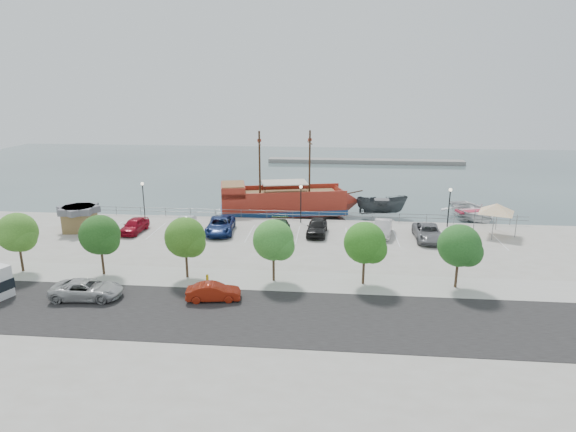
{
  "coord_description": "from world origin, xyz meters",
  "views": [
    {
      "loc": [
        3.46,
        -45.03,
        15.13
      ],
      "look_at": [
        -1.0,
        2.0,
        2.0
      ],
      "focal_mm": 30.0,
      "sensor_mm": 36.0,
      "label": 1
    }
  ],
  "objects": [
    {
      "name": "parked_car_d",
      "position": [
        -1.73,
        1.3,
        0.76
      ],
      "size": [
        2.74,
        5.45,
        1.52
      ],
      "primitive_type": "imported",
      "rotation": [
        0.0,
        0.0,
        0.12
      ],
      "color": "#23492A",
      "rests_on": "land_slab"
    },
    {
      "name": "ground",
      "position": [
        0.0,
        0.0,
        -1.0
      ],
      "size": [
        160.0,
        160.0,
        0.0
      ],
      "primitive_type": "plane",
      "color": "#3D4A4D"
    },
    {
      "name": "patrol_boat",
      "position": [
        9.55,
        13.41,
        0.21
      ],
      "size": [
        6.33,
        2.52,
        2.43
      ],
      "primitive_type": "imported",
      "rotation": [
        0.0,
        0.0,
        1.6
      ],
      "color": "#3B4044",
      "rests_on": "ground"
    },
    {
      "name": "street_sedan",
      "position": [
        -4.87,
        -13.92,
        0.64
      ],
      "size": [
        4.04,
        1.94,
        1.28
      ],
      "primitive_type": "imported",
      "rotation": [
        0.0,
        0.0,
        1.73
      ],
      "color": "maroon",
      "rests_on": "street"
    },
    {
      "name": "speedboat",
      "position": [
        20.55,
        13.2,
        -0.16
      ],
      "size": [
        7.68,
        9.32,
        1.68
      ],
      "primitive_type": "imported",
      "rotation": [
        0.0,
        0.0,
        0.26
      ],
      "color": "silver",
      "rests_on": "ground"
    },
    {
      "name": "street_van",
      "position": [
        -14.08,
        -14.47,
        0.7
      ],
      "size": [
        5.21,
        2.71,
        1.4
      ],
      "primitive_type": "imported",
      "rotation": [
        0.0,
        0.0,
        1.65
      ],
      "color": "#A8A8A8",
      "rests_on": "street"
    },
    {
      "name": "lamp_post_right",
      "position": [
        16.0,
        6.5,
        2.94
      ],
      "size": [
        0.36,
        0.36,
        4.28
      ],
      "color": "black",
      "rests_on": "land_slab"
    },
    {
      "name": "land_slab",
      "position": [
        0.0,
        -21.0,
        -0.6
      ],
      "size": [
        100.0,
        58.0,
        1.2
      ],
      "primitive_type": "cube",
      "color": "gray",
      "rests_on": "ground"
    },
    {
      "name": "tree_c",
      "position": [
        -7.85,
        -10.07,
        3.3
      ],
      "size": [
        3.3,
        3.2,
        5.0
      ],
      "color": "#473321",
      "rests_on": "sidewalk"
    },
    {
      "name": "tree_f",
      "position": [
        13.15,
        -10.07,
        3.3
      ],
      "size": [
        3.3,
        3.2,
        5.0
      ],
      "color": "#473321",
      "rests_on": "sidewalk"
    },
    {
      "name": "parked_car_g",
      "position": [
        13.01,
        1.63,
        0.76
      ],
      "size": [
        2.58,
        5.51,
        1.53
      ],
      "primitive_type": "imported",
      "rotation": [
        0.0,
        0.0,
        -0.01
      ],
      "color": "slate",
      "rests_on": "land_slab"
    },
    {
      "name": "fire_hydrant",
      "position": [
        -6.15,
        -10.8,
        0.36
      ],
      "size": [
        0.23,
        0.23,
        0.67
      ],
      "rotation": [
        0.0,
        0.0,
        0.26
      ],
      "color": "#C49B0F",
      "rests_on": "sidewalk"
    },
    {
      "name": "parked_car_f",
      "position": [
        8.67,
        2.67,
        0.79
      ],
      "size": [
        2.46,
        5.0,
        1.58
      ],
      "primitive_type": "imported",
      "rotation": [
        0.0,
        0.0,
        -0.17
      ],
      "color": "beige",
      "rests_on": "land_slab"
    },
    {
      "name": "far_shore",
      "position": [
        10.0,
        55.0,
        -0.6
      ],
      "size": [
        40.0,
        3.0,
        0.8
      ],
      "primitive_type": "cube",
      "color": "gray",
      "rests_on": "ground"
    },
    {
      "name": "pirate_ship",
      "position": [
        -1.34,
        12.41,
        0.86
      ],
      "size": [
        17.96,
        8.48,
        11.13
      ],
      "rotation": [
        0.0,
        0.0,
        0.23
      ],
      "color": "#A12A1C",
      "rests_on": "ground"
    },
    {
      "name": "lamp_post_left",
      "position": [
        -18.0,
        6.5,
        2.94
      ],
      "size": [
        0.36,
        0.36,
        4.28
      ],
      "color": "black",
      "rests_on": "land_slab"
    },
    {
      "name": "parked_car_c",
      "position": [
        -8.07,
        2.05,
        0.8
      ],
      "size": [
        3.2,
        5.99,
        1.6
      ],
      "primitive_type": "imported",
      "rotation": [
        0.0,
        0.0,
        0.1
      ],
      "color": "navy",
      "rests_on": "land_slab"
    },
    {
      "name": "canopy_tent",
      "position": [
        20.14,
        4.07,
        3.3
      ],
      "size": [
        5.95,
        5.95,
        3.79
      ],
      "rotation": [
        0.0,
        0.0,
        0.39
      ],
      "color": "slate",
      "rests_on": "land_slab"
    },
    {
      "name": "shed",
      "position": [
        -23.02,
        1.42,
        1.41
      ],
      "size": [
        3.69,
        3.69,
        2.64
      ],
      "rotation": [
        0.0,
        0.0,
        0.16
      ],
      "color": "olive",
      "rests_on": "land_slab"
    },
    {
      "name": "tree_a",
      "position": [
        -21.85,
        -10.07,
        3.3
      ],
      "size": [
        3.3,
        3.2,
        5.0
      ],
      "color": "#473321",
      "rests_on": "sidewalk"
    },
    {
      "name": "dock_east",
      "position": [
        17.13,
        9.2,
        -0.82
      ],
      "size": [
        6.46,
        2.49,
        0.36
      ],
      "primitive_type": "cube",
      "rotation": [
        0.0,
        0.0,
        -0.11
      ],
      "color": "gray",
      "rests_on": "ground"
    },
    {
      "name": "tree_b",
      "position": [
        -14.85,
        -10.07,
        3.3
      ],
      "size": [
        3.3,
        3.2,
        5.0
      ],
      "color": "#473321",
      "rests_on": "sidewalk"
    },
    {
      "name": "tree_d",
      "position": [
        -0.85,
        -10.07,
        3.3
      ],
      "size": [
        3.3,
        3.2,
        5.0
      ],
      "color": "#473321",
      "rests_on": "sidewalk"
    },
    {
      "name": "sidewalk",
      "position": [
        0.0,
        -10.0,
        0.01
      ],
      "size": [
        100.0,
        4.0,
        0.05
      ],
      "primitive_type": "cube",
      "color": "#9E9C93",
      "rests_on": "land_slab"
    },
    {
      "name": "street",
      "position": [
        0.0,
        -16.0,
        0.01
      ],
      "size": [
        100.0,
        8.0,
        0.04
      ],
      "primitive_type": "cube",
      "color": "black",
      "rests_on": "land_slab"
    },
    {
      "name": "lamp_post_mid",
      "position": [
        0.0,
        6.5,
        2.94
      ],
      "size": [
        0.36,
        0.36,
        4.28
      ],
      "color": "black",
      "rests_on": "land_slab"
    },
    {
      "name": "dock_mid",
      "position": [
        8.08,
        9.2,
        -0.82
      ],
      "size": [
        6.41,
        4.01,
        0.35
      ],
      "primitive_type": "cube",
      "rotation": [
        0.0,
        0.0,
        0.39
      ],
      "color": "gray",
      "rests_on": "ground"
    },
    {
      "name": "tree_e",
      "position": [
        6.15,
        -10.07,
        3.3
      ],
      "size": [
        3.3,
        3.2,
        5.0
      ],
      "color": "#473321",
      "rests_on": "sidewalk"
    },
    {
      "name": "dock_west",
      "position": [
        -14.3,
        9.2,
        -0.8
      ],
      "size": [
        7.03,
        2.48,
        0.39
      ],
      "primitive_type": "cube",
      "rotation": [
        0.0,
        0.0,
        -0.07
      ],
      "color": "gray",
      "rests_on": "ground"
    },
    {
      "name": "seawall_railing",
      "position": [
        0.0,
        7.8,
        0.53
      ],
      "size": [
        50.0,
        0.06,
        1.0
      ],
      "color": "slate",
      "rests_on": "land_slab"
    },
    {
      "name": "parked_car_b",
      "position": [
        -11.83,
        2.1,
        0.75
      ],
      "size": [
        2.04,
        4.7,
        1.5
      ],
      "primitive_type": "imported",
      "rotation": [
        0.0,
        0.0,
        0.1
      ],
      "color": "silver",
      "rests_on": "land_slab"
    },
    {
      "name": "parked_car_a",
      "position": [
        -17.06,
        1.28,
        0.75
      ],
      "size": [
        2.04,
        4.53,
        1.51
      ],
      "primitive_type": "imported",
      "rotation": [
        0.0,
        0.0,
        -0.06
      ],
      "color": "maroon",
      "rests_on": "land_slab"
    },
    {
      "name": "parked_car_e",
      "position": [
        1.97,
        2.41,
        0.83
      ],
      "size": [
        2.2,
        4.97,
        1.66
      ],
      "primitive_type": "imported",
      "rotation": [
        0.0,
        0.0,
        -0.05
      ],
      "color": "black",
      "rests_on": "land_slab"
    }
  ]
}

